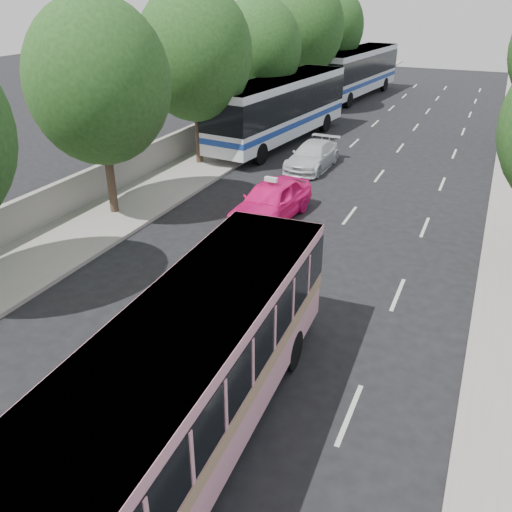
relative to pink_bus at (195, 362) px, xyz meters
The scene contains 14 objects.
ground 4.68m from the pink_bus, 108.00° to the left, with size 120.00×120.00×0.00m, color black.
sidewalk_left 26.00m from the pink_bus, 112.21° to the left, with size 4.00×90.00×0.15m, color #9E998E.
low_wall 26.68m from the pink_bus, 115.79° to the left, with size 0.30×90.00×1.50m, color #9E998E.
tree_left_b 14.41m from the pink_bus, 134.35° to the left, with size 5.70×5.70×8.88m.
tree_left_c 20.91m from the pink_bus, 118.94° to the left, with size 6.00×6.00×9.35m.
tree_left_d 27.97m from the pink_bus, 110.74° to the left, with size 5.52×5.52×8.60m.
tree_left_e 35.58m from the pink_bus, 105.98° to the left, with size 6.30×6.30×9.82m.
tree_left_f 43.28m from the pink_bus, 103.31° to the left, with size 5.88×5.88×9.16m.
pink_bus is the anchor object (origin of this frame).
pink_taxi 12.69m from the pink_bus, 105.15° to the left, with size 2.01×5.01×1.71m, color #FF1682.
white_pickup 20.33m from the pink_bus, 101.39° to the left, with size 1.95×4.79×1.39m, color silver.
tour_coach_front 25.28m from the pink_bus, 107.50° to the left, with size 4.42×13.53×3.98m.
tour_coach_rear 42.26m from the pink_bus, 99.89° to the left, with size 4.50×13.79×4.05m.
taxi_roof_sign 12.63m from the pink_bus, 105.15° to the left, with size 0.55×0.18×0.18m, color silver.
Camera 1 is at (6.09, -11.75, 9.00)m, focal length 38.00 mm.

